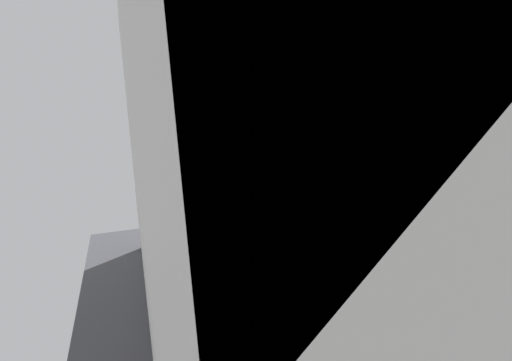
{
  "coord_description": "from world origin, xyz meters",
  "views": [
    {
      "loc": [
        -2.5,
        -2.17,
        2.06
      ],
      "look_at": [
        -1.2,
        1.6,
        0.86
      ],
      "focal_mm": 26.12,
      "sensor_mm": 36.0,
      "label": 1
    }
  ],
  "objects_px": {
    "toothbrush_cup": "(179,188)",
    "shower_tray": "(460,197)",
    "soap_dispenser": "(225,182)",
    "toilet": "(283,211)",
    "vanity_sink_left": "(206,221)"
  },
  "relations": [
    {
      "from": "toothbrush_cup",
      "to": "shower_tray",
      "type": "xyz_separation_m",
      "value": [
        3.67,
        -0.52,
        -0.36
      ]
    },
    {
      "from": "soap_dispenser",
      "to": "shower_tray",
      "type": "xyz_separation_m",
      "value": [
        3.13,
        -0.53,
        -0.37
      ]
    },
    {
      "from": "toilet",
      "to": "shower_tray",
      "type": "relative_size",
      "value": 0.51
    },
    {
      "from": "toilet",
      "to": "soap_dispenser",
      "type": "xyz_separation_m",
      "value": [
        -0.69,
        0.17,
        0.4
      ]
    },
    {
      "from": "vanity_sink_left",
      "to": "toilet",
      "type": "bearing_deg",
      "value": 0.03
    },
    {
      "from": "vanity_sink_left",
      "to": "toilet",
      "type": "relative_size",
      "value": 0.7
    },
    {
      "from": "toilet",
      "to": "shower_tray",
      "type": "distance_m",
      "value": 2.46
    },
    {
      "from": "vanity_sink_left",
      "to": "toilet",
      "type": "xyz_separation_m",
      "value": [
        0.97,
        0.0,
        0.0
      ]
    },
    {
      "from": "toothbrush_cup",
      "to": "soap_dispenser",
      "type": "bearing_deg",
      "value": 1.06
    },
    {
      "from": "vanity_sink_left",
      "to": "toothbrush_cup",
      "type": "relative_size",
      "value": 3.4
    },
    {
      "from": "toothbrush_cup",
      "to": "soap_dispenser",
      "type": "xyz_separation_m",
      "value": [
        0.55,
        0.01,
        0.01
      ]
    },
    {
      "from": "vanity_sink_left",
      "to": "toothbrush_cup",
      "type": "height_order",
      "value": "toothbrush_cup"
    },
    {
      "from": "toilet",
      "to": "shower_tray",
      "type": "bearing_deg",
      "value": -8.39
    },
    {
      "from": "vanity_sink_left",
      "to": "toilet",
      "type": "height_order",
      "value": "toilet"
    },
    {
      "from": "soap_dispenser",
      "to": "shower_tray",
      "type": "bearing_deg",
      "value": -9.63
    }
  ]
}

